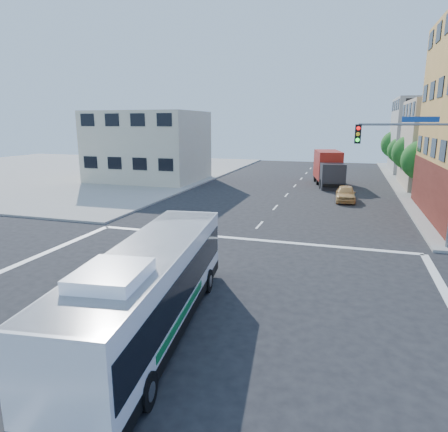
% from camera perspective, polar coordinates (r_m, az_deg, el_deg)
% --- Properties ---
extents(ground, '(120.00, 120.00, 0.00)m').
position_cam_1_polar(ground, '(15.12, -5.78, -13.09)').
color(ground, black).
rests_on(ground, ground).
extents(sidewalk_nw, '(50.00, 50.00, 0.15)m').
position_cam_1_polar(sidewalk_nw, '(62.68, -23.14, 6.04)').
color(sidewalk_nw, '#99968E').
rests_on(sidewalk_nw, ground).
extents(building_east_far, '(12.06, 10.06, 10.00)m').
position_cam_1_polar(building_east_far, '(61.54, 28.58, 10.01)').
color(building_east_far, '#9E9E99').
rests_on(building_east_far, ground).
extents(building_west, '(12.06, 10.06, 8.00)m').
position_cam_1_polar(building_west, '(48.07, -10.73, 9.73)').
color(building_west, beige).
rests_on(building_west, ground).
extents(signal_mast_ne, '(7.91, 1.13, 8.07)m').
position_cam_1_polar(signal_mast_ne, '(23.41, 26.48, 7.65)').
color(signal_mast_ne, gray).
rests_on(signal_mast_ne, ground).
extents(street_tree_a, '(3.60, 3.60, 5.53)m').
position_cam_1_polar(street_tree_a, '(41.00, 26.57, 7.45)').
color(street_tree_a, '#372214').
rests_on(street_tree_a, ground).
extents(street_tree_b, '(3.80, 3.80, 5.79)m').
position_cam_1_polar(street_tree_b, '(48.88, 25.17, 8.48)').
color(street_tree_b, '#372214').
rests_on(street_tree_b, ground).
extents(street_tree_c, '(3.40, 3.40, 5.29)m').
position_cam_1_polar(street_tree_c, '(56.83, 24.11, 8.76)').
color(street_tree_c, '#372214').
rests_on(street_tree_c, ground).
extents(street_tree_d, '(4.00, 4.00, 6.03)m').
position_cam_1_polar(street_tree_d, '(64.75, 23.36, 9.60)').
color(street_tree_d, '#372214').
rests_on(street_tree_d, ground).
extents(transit_bus, '(3.69, 11.00, 3.20)m').
position_cam_1_polar(transit_bus, '(13.08, -10.36, -10.03)').
color(transit_bus, black).
rests_on(transit_bus, ground).
extents(box_truck, '(3.86, 8.47, 3.68)m').
position_cam_1_polar(box_truck, '(45.39, 14.71, 6.52)').
color(box_truck, '#28282D').
rests_on(box_truck, ground).
extents(parked_car, '(1.74, 4.08, 1.37)m').
position_cam_1_polar(parked_car, '(36.35, 16.97, 3.09)').
color(parked_car, tan).
rests_on(parked_car, ground).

